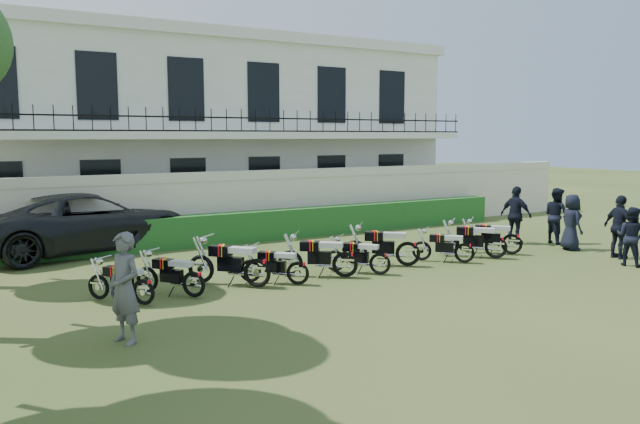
% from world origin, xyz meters
% --- Properties ---
extents(ground, '(100.00, 100.00, 0.00)m').
position_xyz_m(ground, '(0.00, 0.00, 0.00)').
color(ground, '#2F451B').
rests_on(ground, ground).
extents(perimeter_wall, '(30.00, 0.35, 2.30)m').
position_xyz_m(perimeter_wall, '(0.00, 8.00, 1.17)').
color(perimeter_wall, beige).
rests_on(perimeter_wall, ground).
extents(hedge, '(18.00, 0.60, 1.00)m').
position_xyz_m(hedge, '(1.00, 7.20, 0.50)').
color(hedge, '#1C4E1C').
rests_on(hedge, ground).
extents(building, '(20.40, 9.60, 7.40)m').
position_xyz_m(building, '(0.00, 13.96, 3.71)').
color(building, white).
rests_on(building, ground).
extents(motorcycle_0, '(1.10, 1.40, 0.93)m').
position_xyz_m(motorcycle_0, '(-5.51, 1.07, 0.43)').
color(motorcycle_0, black).
rests_on(motorcycle_0, ground).
extents(motorcycle_1, '(1.15, 1.48, 0.97)m').
position_xyz_m(motorcycle_1, '(-4.41, 1.14, 0.45)').
color(motorcycle_1, black).
rests_on(motorcycle_1, ground).
extents(motorcycle_2, '(1.48, 1.64, 1.15)m').
position_xyz_m(motorcycle_2, '(-2.87, 1.24, 0.53)').
color(motorcycle_2, black).
rests_on(motorcycle_2, ground).
extents(motorcycle_3, '(1.30, 1.24, 0.94)m').
position_xyz_m(motorcycle_3, '(-1.94, 1.00, 0.43)').
color(motorcycle_3, black).
rests_on(motorcycle_3, ground).
extents(motorcycle_4, '(1.62, 1.33, 1.09)m').
position_xyz_m(motorcycle_4, '(-0.58, 1.08, 0.50)').
color(motorcycle_4, black).
rests_on(motorcycle_4, ground).
extents(motorcycle_5, '(1.19, 1.37, 0.94)m').
position_xyz_m(motorcycle_5, '(0.35, 0.90, 0.44)').
color(motorcycle_5, black).
rests_on(motorcycle_5, ground).
extents(motorcycle_6, '(1.66, 1.40, 1.13)m').
position_xyz_m(motorcycle_6, '(1.59, 1.35, 0.52)').
color(motorcycle_6, black).
rests_on(motorcycle_6, ground).
extents(motorcycle_7, '(1.21, 1.32, 0.93)m').
position_xyz_m(motorcycle_7, '(3.20, 0.91, 0.43)').
color(motorcycle_7, black).
rests_on(motorcycle_7, ground).
extents(motorcycle_8, '(1.40, 1.54, 1.08)m').
position_xyz_m(motorcycle_8, '(4.40, 0.92, 0.50)').
color(motorcycle_8, black).
rests_on(motorcycle_8, ground).
extents(motorcycle_9, '(1.33, 1.49, 1.04)m').
position_xyz_m(motorcycle_9, '(5.26, 1.12, 0.48)').
color(motorcycle_9, black).
rests_on(motorcycle_9, ground).
extents(suv, '(7.03, 4.39, 1.81)m').
position_xyz_m(suv, '(-5.40, 8.04, 0.91)').
color(suv, black).
rests_on(suv, ground).
extents(inspector, '(0.69, 0.81, 1.89)m').
position_xyz_m(inspector, '(-6.37, -1.06, 0.95)').
color(inspector, '#5B5B60').
rests_on(inspector, ground).
extents(officer_1, '(0.75, 0.88, 1.59)m').
position_xyz_m(officer_1, '(6.86, -1.54, 0.80)').
color(officer_1, black).
rests_on(officer_1, ground).
extents(officer_2, '(0.60, 1.12, 1.82)m').
position_xyz_m(officer_2, '(7.51, -0.78, 0.91)').
color(officer_2, black).
rests_on(officer_2, ground).
extents(officer_3, '(0.79, 0.97, 1.72)m').
position_xyz_m(officer_3, '(7.47, 0.80, 0.86)').
color(officer_3, black).
rests_on(officer_3, ground).
extents(officer_4, '(0.83, 0.99, 1.82)m').
position_xyz_m(officer_4, '(8.07, 1.83, 0.91)').
color(officer_4, black).
rests_on(officer_4, ground).
extents(officer_5, '(0.63, 1.16, 1.88)m').
position_xyz_m(officer_5, '(6.85, 2.42, 0.94)').
color(officer_5, black).
rests_on(officer_5, ground).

